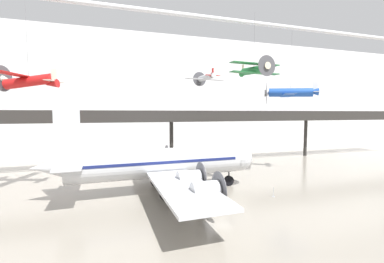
{
  "coord_description": "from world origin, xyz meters",
  "views": [
    {
      "loc": [
        -10.61,
        -24.48,
        9.42
      ],
      "look_at": [
        -0.83,
        6.39,
        7.07
      ],
      "focal_mm": 24.0,
      "sensor_mm": 36.0,
      "label": 1
    }
  ],
  "objects_px": {
    "suspended_plane_silver_racer": "(206,78)",
    "suspended_plane_red_highwing": "(29,81)",
    "suspended_plane_green_biplane": "(254,70)",
    "stanchion_barrier": "(273,194)",
    "suspended_plane_blue_trainer": "(291,93)",
    "airliner_silver_main": "(157,163)"
  },
  "relations": [
    {
      "from": "suspended_plane_silver_racer",
      "to": "suspended_plane_red_highwing",
      "type": "xyz_separation_m",
      "value": [
        -25.15,
        -9.53,
        -2.66
      ]
    },
    {
      "from": "suspended_plane_green_biplane",
      "to": "stanchion_barrier",
      "type": "distance_m",
      "value": 15.61
    },
    {
      "from": "suspended_plane_blue_trainer",
      "to": "suspended_plane_green_biplane",
      "type": "xyz_separation_m",
      "value": [
        -9.64,
        -4.92,
        2.33
      ]
    },
    {
      "from": "suspended_plane_red_highwing",
      "to": "suspended_plane_green_biplane",
      "type": "height_order",
      "value": "suspended_plane_green_biplane"
    },
    {
      "from": "suspended_plane_silver_racer",
      "to": "suspended_plane_blue_trainer",
      "type": "bearing_deg",
      "value": -133.47
    },
    {
      "from": "suspended_plane_silver_racer",
      "to": "stanchion_barrier",
      "type": "relative_size",
      "value": 7.28
    },
    {
      "from": "suspended_plane_green_biplane",
      "to": "stanchion_barrier",
      "type": "height_order",
      "value": "suspended_plane_green_biplane"
    },
    {
      "from": "airliner_silver_main",
      "to": "suspended_plane_silver_racer",
      "type": "height_order",
      "value": "suspended_plane_silver_racer"
    },
    {
      "from": "suspended_plane_silver_racer",
      "to": "suspended_plane_green_biplane",
      "type": "height_order",
      "value": "suspended_plane_silver_racer"
    },
    {
      "from": "suspended_plane_red_highwing",
      "to": "airliner_silver_main",
      "type": "bearing_deg",
      "value": -175.76
    },
    {
      "from": "suspended_plane_silver_racer",
      "to": "suspended_plane_blue_trainer",
      "type": "xyz_separation_m",
      "value": [
        11.11,
        -8.82,
        -3.08
      ]
    },
    {
      "from": "suspended_plane_red_highwing",
      "to": "suspended_plane_silver_racer",
      "type": "bearing_deg",
      "value": -137.68
    },
    {
      "from": "suspended_plane_red_highwing",
      "to": "suspended_plane_blue_trainer",
      "type": "height_order",
      "value": "suspended_plane_red_highwing"
    },
    {
      "from": "suspended_plane_blue_trainer",
      "to": "suspended_plane_red_highwing",
      "type": "bearing_deg",
      "value": 33.32
    },
    {
      "from": "suspended_plane_silver_racer",
      "to": "suspended_plane_green_biplane",
      "type": "xyz_separation_m",
      "value": [
        1.47,
        -13.74,
        -0.75
      ]
    },
    {
      "from": "airliner_silver_main",
      "to": "suspended_plane_green_biplane",
      "type": "height_order",
      "value": "suspended_plane_green_biplane"
    },
    {
      "from": "stanchion_barrier",
      "to": "suspended_plane_red_highwing",
      "type": "bearing_deg",
      "value": 159.83
    },
    {
      "from": "suspended_plane_red_highwing",
      "to": "stanchion_barrier",
      "type": "bearing_deg",
      "value": -178.61
    },
    {
      "from": "suspended_plane_blue_trainer",
      "to": "suspended_plane_green_biplane",
      "type": "relative_size",
      "value": 1.34
    },
    {
      "from": "suspended_plane_red_highwing",
      "to": "suspended_plane_green_biplane",
      "type": "xyz_separation_m",
      "value": [
        26.62,
        -4.21,
        1.91
      ]
    },
    {
      "from": "airliner_silver_main",
      "to": "suspended_plane_green_biplane",
      "type": "distance_m",
      "value": 17.14
    },
    {
      "from": "suspended_plane_red_highwing",
      "to": "stanchion_barrier",
      "type": "distance_m",
      "value": 30.6
    }
  ]
}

